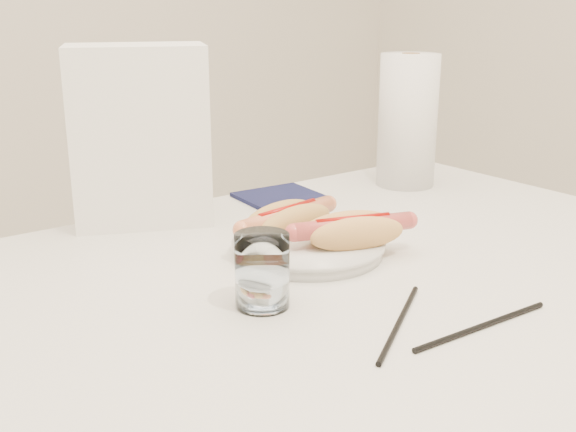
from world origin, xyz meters
TOP-DOWN VIEW (x-y plane):
  - table at (0.00, 0.00)m, footprint 1.20×0.80m
  - plate at (0.03, 0.07)m, footprint 0.22×0.22m
  - hotdog_left at (0.03, 0.12)m, footprint 0.17×0.09m
  - hotdog_right at (0.07, 0.03)m, footprint 0.17×0.10m
  - water_glass at (-0.11, -0.03)m, footprint 0.06×0.06m
  - chopstick_near at (0.04, -0.22)m, footprint 0.20×0.02m
  - chopstick_far at (-0.02, -0.16)m, footprint 0.17×0.11m
  - napkin_box at (-0.08, 0.35)m, footprint 0.23×0.19m
  - navy_napkin at (0.17, 0.32)m, footprint 0.14×0.14m
  - paper_towel_roll at (0.41, 0.26)m, footprint 0.11×0.11m

SIDE VIEW (x-z plane):
  - table at x=0.00m, z-range 0.32..1.07m
  - chopstick_far at x=-0.02m, z-range 0.75..0.76m
  - chopstick_near at x=0.04m, z-range 0.75..0.76m
  - navy_napkin at x=0.17m, z-range 0.75..0.76m
  - plate at x=0.03m, z-range 0.75..0.77m
  - hotdog_right at x=0.07m, z-range 0.77..0.81m
  - hotdog_left at x=0.03m, z-range 0.77..0.81m
  - water_glass at x=-0.11m, z-range 0.75..0.84m
  - paper_towel_roll at x=0.41m, z-range 0.75..0.99m
  - napkin_box at x=-0.08m, z-range 0.75..1.02m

